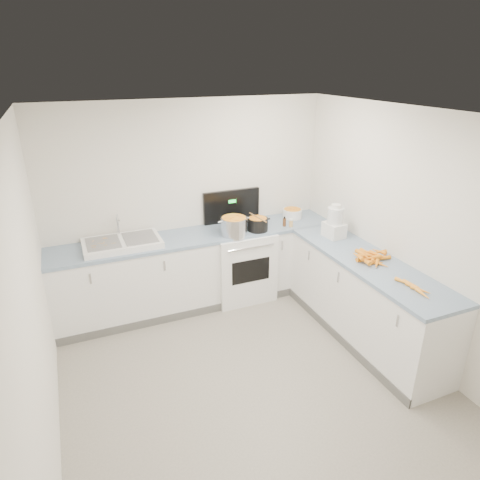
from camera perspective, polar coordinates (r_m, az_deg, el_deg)
name	(u,v)px	position (r m, az deg, el deg)	size (l,w,h in m)	color
floor	(256,386)	(4.34, 2.10, -18.90)	(3.50, 4.00, 0.00)	gray
ceiling	(260,117)	(3.26, 2.75, 16.01)	(3.50, 4.00, 0.00)	silver
wall_back	(190,203)	(5.37, -6.71, 4.91)	(3.50, 2.50, 0.00)	silver
wall_front	(446,455)	(2.34, 25.79, -24.37)	(3.50, 2.50, 0.00)	silver
wall_left	(31,313)	(3.37, -26.05, -8.79)	(4.00, 2.50, 0.00)	silver
wall_right	(417,239)	(4.60, 22.56, 0.13)	(4.00, 2.50, 0.00)	silver
counter_back	(199,269)	(5.40, -5.42, -3.88)	(3.50, 0.62, 0.94)	white
counter_right	(365,299)	(4.93, 16.28, -7.54)	(0.62, 2.20, 0.94)	white
stove	(240,262)	(5.55, 0.03, -2.94)	(0.76, 0.65, 1.36)	white
sink	(122,243)	(5.03, -15.45, -0.37)	(0.86, 0.52, 0.31)	white
steel_pot	(234,227)	(5.15, -0.81, 1.77)	(0.32, 0.32, 0.24)	silver
black_pot	(258,225)	(5.29, 2.37, 2.01)	(0.25, 0.25, 0.18)	black
wooden_spoon	(258,217)	(5.26, 2.39, 3.03)	(0.02, 0.02, 0.39)	#AD7A47
mixing_bowl	(292,213)	(5.77, 6.98, 3.55)	(0.26, 0.26, 0.12)	white
extract_bottle	(284,222)	(5.46, 5.93, 2.36)	(0.04, 0.04, 0.10)	#593319
spice_jar	(291,223)	(5.45, 6.80, 2.21)	(0.05, 0.05, 0.09)	#E5B266
food_processor	(335,223)	(5.17, 12.50, 2.21)	(0.22, 0.26, 0.41)	white
carrot_pile	(370,257)	(4.72, 16.96, -2.16)	(0.40, 0.47, 0.09)	orange
peeled_carrots	(415,287)	(4.27, 22.26, -5.85)	(0.13, 0.42, 0.04)	orange
peelings	(103,242)	(5.01, -17.85, -0.23)	(0.27, 0.26, 0.01)	tan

